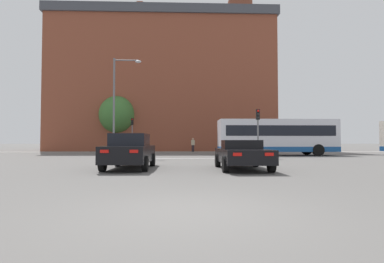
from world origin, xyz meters
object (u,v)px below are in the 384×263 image
Objects in this scene: street_lamp_junction at (118,97)px; pedestrian_waiting at (248,143)px; traffic_light_far_left at (132,129)px; pedestrian_walking_east at (193,144)px; car_roadster_right at (242,154)px; traffic_light_far_right at (232,130)px; car_saloon_left at (130,151)px; bus_crossing_lead at (277,136)px; traffic_light_near_right at (258,125)px.

street_lamp_junction is 18.68m from pedestrian_waiting.
pedestrian_walking_east is (7.24, 0.89, -1.72)m from traffic_light_far_left.
traffic_light_far_right reaches higher than car_roadster_right.
car_roadster_right is at bearing -96.91° from pedestrian_walking_east.
bus_crossing_lead is at bearing 50.86° from car_saloon_left.
car_roadster_right is 23.54m from pedestrian_walking_east.
street_lamp_junction reaches higher than pedestrian_waiting.
traffic_light_near_right is (3.17, 9.41, 1.85)m from car_roadster_right.
traffic_light_far_right is 15.74m from street_lamp_junction.
car_saloon_left is 1.10× the size of traffic_light_far_left.
pedestrian_walking_east is at bearing 81.78° from car_saloon_left.
traffic_light_far_left is at bearing -123.09° from bus_crossing_lead.
traffic_light_near_right reaches higher than car_saloon_left.
street_lamp_junction is at bearing 105.48° from car_saloon_left.
pedestrian_walking_east is at bearing 168.22° from pedestrian_waiting.
car_roadster_right is 14.57m from bus_crossing_lead.
car_roadster_right is (4.93, -0.52, -0.14)m from car_saloon_left.
street_lamp_junction reaches higher than traffic_light_near_right.
traffic_light_near_right is 2.18× the size of pedestrian_walking_east.
bus_crossing_lead is at bearing -65.18° from pedestrian_walking_east.
car_roadster_right is at bearing -98.62° from traffic_light_far_right.
pedestrian_waiting is (10.60, 23.27, 0.29)m from car_saloon_left.
pedestrian_waiting reaches higher than car_saloon_left.
street_lamp_junction is at bearing 124.72° from car_roadster_right.
bus_crossing_lead is at bearing 55.44° from traffic_light_near_right.
pedestrian_walking_east is at bearing 6.97° from traffic_light_far_left.
bus_crossing_lead is 2.57× the size of traffic_light_far_left.
traffic_light_far_left is (-3.51, 22.11, 1.92)m from car_saloon_left.
traffic_light_far_right is 5.03m from pedestrian_walking_east.
traffic_light_near_right is (-2.68, -3.90, 0.80)m from bus_crossing_lead.
bus_crossing_lead is 6.11× the size of pedestrian_walking_east.
traffic_light_far_left is at bearing 131.30° from traffic_light_near_right.
car_saloon_left is 1.03× the size of car_roadster_right.
traffic_light_far_right reaches higher than car_saloon_left.
bus_crossing_lead is 2.80× the size of traffic_light_near_right.
street_lamp_junction is (-11.10, -10.95, 2.17)m from traffic_light_far_right.
pedestrian_waiting is at bearing 66.48° from car_saloon_left.
traffic_light_near_right is (8.10, 8.89, 1.71)m from car_saloon_left.
pedestrian_waiting is at bearing -7.56° from pedestrian_walking_east.
car_saloon_left is 23.29m from pedestrian_walking_east.
traffic_light_near_right is 14.66m from pedestrian_waiting.
car_saloon_left is 12.15m from traffic_light_near_right.
car_saloon_left is at bearing -80.97° from traffic_light_far_left.
traffic_light_far_right is at bearing -164.56° from bus_crossing_lead.
traffic_light_near_right is at bearing -34.56° from bus_crossing_lead.
traffic_light_far_right is (3.37, 22.27, 2.02)m from car_roadster_right.
traffic_light_far_right is (0.21, 12.86, 0.17)m from traffic_light_near_right.
traffic_light_near_right is at bearing -90.93° from traffic_light_far_right.
car_saloon_left is 22.47m from traffic_light_far_left.
traffic_light_near_right reaches higher than car_roadster_right.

